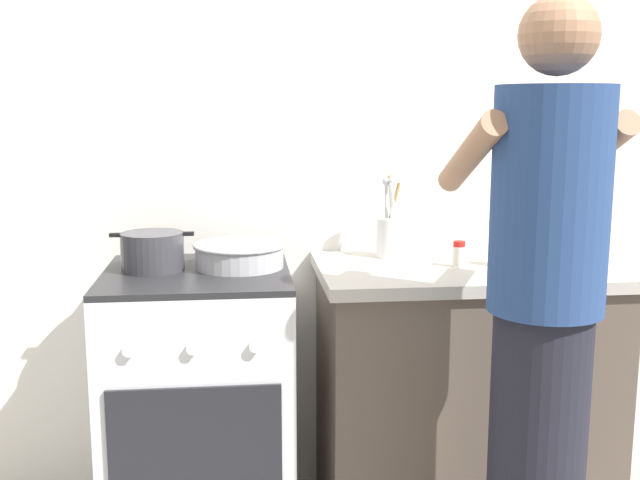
# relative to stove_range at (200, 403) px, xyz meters

# --- Properties ---
(back_wall) EXTENTS (3.20, 0.10, 2.50)m
(back_wall) POSITION_rel_stove_range_xyz_m (0.55, 0.35, 0.80)
(back_wall) COLOR silver
(back_wall) RESTS_ON ground
(countertop) EXTENTS (1.00, 0.60, 0.90)m
(countertop) POSITION_rel_stove_range_xyz_m (0.90, 0.00, 0.00)
(countertop) COLOR brown
(countertop) RESTS_ON ground
(stove_range) EXTENTS (0.60, 0.62, 0.90)m
(stove_range) POSITION_rel_stove_range_xyz_m (0.00, 0.00, 0.00)
(stove_range) COLOR silver
(stove_range) RESTS_ON ground
(pot) EXTENTS (0.27, 0.20, 0.12)m
(pot) POSITION_rel_stove_range_xyz_m (-0.14, 0.03, 0.51)
(pot) COLOR #38383D
(pot) RESTS_ON stove_range
(mixing_bowl) EXTENTS (0.30, 0.30, 0.08)m
(mixing_bowl) POSITION_rel_stove_range_xyz_m (0.14, 0.05, 0.50)
(mixing_bowl) COLOR #B7B7BC
(mixing_bowl) RESTS_ON stove_range
(utensil_crock) EXTENTS (0.10, 0.10, 0.29)m
(utensil_crock) POSITION_rel_stove_range_xyz_m (0.67, 0.16, 0.54)
(utensil_crock) COLOR silver
(utensil_crock) RESTS_ON countertop
(spice_bottle) EXTENTS (0.04, 0.04, 0.09)m
(spice_bottle) POSITION_rel_stove_range_xyz_m (0.86, -0.02, 0.49)
(spice_bottle) COLOR silver
(spice_bottle) RESTS_ON countertop
(oil_bottle) EXTENTS (0.07, 0.07, 0.26)m
(oil_bottle) POSITION_rel_stove_range_xyz_m (1.11, -0.09, 0.56)
(oil_bottle) COLOR gold
(oil_bottle) RESTS_ON countertop
(person) EXTENTS (0.41, 0.50, 1.70)m
(person) POSITION_rel_stove_range_xyz_m (0.93, -0.58, 0.41)
(person) COLOR black
(person) RESTS_ON ground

